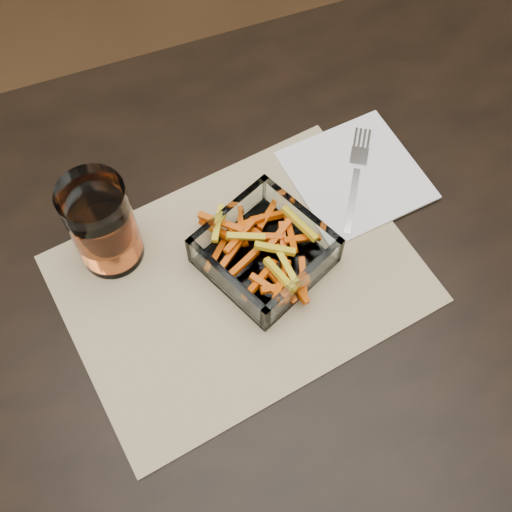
{
  "coord_description": "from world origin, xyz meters",
  "views": [
    {
      "loc": [
        -0.25,
        -0.33,
        1.52
      ],
      "look_at": [
        -0.11,
        0.03,
        0.78
      ],
      "focal_mm": 45.0,
      "sensor_mm": 36.0,
      "label": 1
    }
  ],
  "objects_px": {
    "glass_bowl": "(265,253)",
    "dining_table": "(334,285)",
    "fork": "(356,175)",
    "tumbler": "(103,227)"
  },
  "relations": [
    {
      "from": "dining_table",
      "to": "fork",
      "type": "height_order",
      "value": "fork"
    },
    {
      "from": "fork",
      "to": "dining_table",
      "type": "bearing_deg",
      "value": -90.6
    },
    {
      "from": "dining_table",
      "to": "glass_bowl",
      "type": "height_order",
      "value": "glass_bowl"
    },
    {
      "from": "fork",
      "to": "tumbler",
      "type": "bearing_deg",
      "value": -148.53
    },
    {
      "from": "tumbler",
      "to": "glass_bowl",
      "type": "bearing_deg",
      "value": -24.43
    },
    {
      "from": "tumbler",
      "to": "fork",
      "type": "height_order",
      "value": "tumbler"
    },
    {
      "from": "dining_table",
      "to": "fork",
      "type": "xyz_separation_m",
      "value": [
        0.07,
        0.11,
        0.1
      ]
    },
    {
      "from": "dining_table",
      "to": "glass_bowl",
      "type": "relative_size",
      "value": 8.4
    },
    {
      "from": "glass_bowl",
      "to": "fork",
      "type": "height_order",
      "value": "glass_bowl"
    },
    {
      "from": "glass_bowl",
      "to": "dining_table",
      "type": "bearing_deg",
      "value": -17.21
    }
  ]
}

